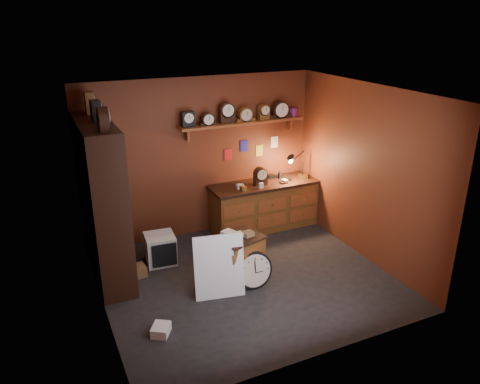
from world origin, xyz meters
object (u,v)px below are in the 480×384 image
Objects in this scene: low_cabinet at (240,256)px; shelving_unit at (100,196)px; workbench at (264,203)px; big_round_clock at (254,270)px.

shelving_unit is at bearing 135.96° from low_cabinet.
workbench is at bearing 36.10° from low_cabinet.
big_round_clock is at bearing -121.52° from workbench.
shelving_unit is at bearing 146.48° from big_round_clock.
low_cabinet is at bearing -128.42° from workbench.
workbench is at bearing 9.87° from shelving_unit.
low_cabinet is 0.30m from big_round_clock.
shelving_unit is 4.77× the size of big_round_clock.
low_cabinet is (-1.13, -1.43, -0.09)m from workbench.
big_round_clock is at bearing -33.52° from shelving_unit.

